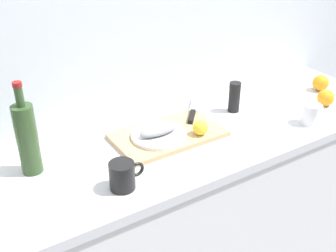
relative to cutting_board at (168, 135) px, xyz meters
The scene contains 13 objects.
back_wall 0.45m from the cutting_board, 69.01° to the left, with size 3.20×0.05×2.50m, color silver.
kitchen_counter 0.47m from the cutting_board, 22.01° to the right, with size 2.00×0.60×0.90m.
cutting_board is the anchor object (origin of this frame).
white_plate 0.06m from the cutting_board, 167.54° to the right, with size 0.22×0.22×0.01m, color white.
fish_fillet 0.07m from the cutting_board, 167.54° to the right, with size 0.17×0.07×0.04m, color gray.
chef_knife 0.21m from the cutting_board, 25.36° to the left, with size 0.21×0.24×0.02m.
lemon_0 0.14m from the cutting_board, 38.60° to the right, with size 0.06×0.06×0.06m, color yellow.
wine_bottle 0.56m from the cutting_board, behind, with size 0.07×0.07×0.35m.
coffee_mug_0 0.38m from the cutting_board, 145.87° to the right, with size 0.13×0.09×0.10m.
coffee_mug_1 0.63m from the cutting_board, 21.38° to the right, with size 0.12×0.08×0.09m.
orange_0 0.91m from the cutting_board, ahead, with size 0.08×0.08×0.08m, color orange.
orange_1 0.80m from the cutting_board, 10.39° to the right, with size 0.08×0.08×0.08m, color orange.
pepper_mill 0.39m from the cutting_board, ahead, with size 0.05×0.05×0.14m, color black.
Camera 1 is at (-0.89, -1.21, 1.76)m, focal length 44.44 mm.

